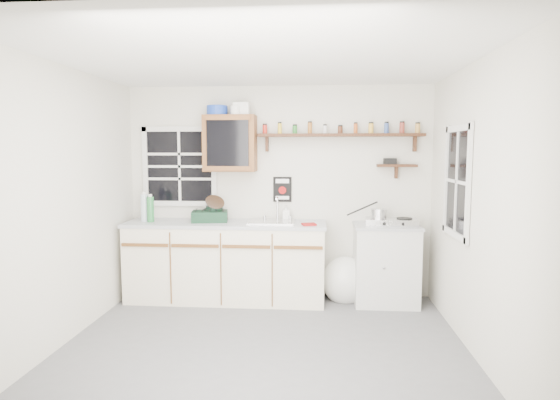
{
  "coord_description": "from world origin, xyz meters",
  "views": [
    {
      "loc": [
        0.47,
        -3.97,
        1.74
      ],
      "look_at": [
        0.1,
        0.55,
        1.26
      ],
      "focal_mm": 30.0,
      "sensor_mm": 36.0,
      "label": 1
    }
  ],
  "objects": [
    {
      "name": "sink",
      "position": [
        -0.05,
        1.3,
        0.93
      ],
      "size": [
        0.52,
        0.44,
        0.29
      ],
      "color": "#BABABE",
      "rests_on": "main_cabinet"
    },
    {
      "name": "saucepan",
      "position": [
        1.15,
        1.31,
        1.04
      ],
      "size": [
        0.44,
        0.2,
        0.19
      ],
      "rotation": [
        0.0,
        0.0,
        -0.05
      ],
      "color": "#BABABE",
      "rests_on": "hotplate"
    },
    {
      "name": "room",
      "position": [
        0.0,
        0.0,
        1.25
      ],
      "size": [
        3.64,
        3.24,
        2.54
      ],
      "color": "#57575A",
      "rests_on": "ground"
    },
    {
      "name": "main_cabinet",
      "position": [
        -0.58,
        1.3,
        0.46
      ],
      "size": [
        2.31,
        0.63,
        0.92
      ],
      "color": "beige",
      "rests_on": "floor"
    },
    {
      "name": "spice_shelf",
      "position": [
        0.74,
        1.51,
        1.93
      ],
      "size": [
        1.91,
        0.18,
        0.35
      ],
      "color": "black",
      "rests_on": "wall_back"
    },
    {
      "name": "right_cabinet",
      "position": [
        1.25,
        1.32,
        0.46
      ],
      "size": [
        0.73,
        0.57,
        0.91
      ],
      "color": "beige",
      "rests_on": "floor"
    },
    {
      "name": "upper_cabinet_clutter",
      "position": [
        -0.58,
        1.44,
        2.21
      ],
      "size": [
        0.5,
        0.24,
        0.14
      ],
      "color": "#1939A2",
      "rests_on": "upper_cabinet"
    },
    {
      "name": "window_back",
      "position": [
        -1.2,
        1.59,
        1.55
      ],
      "size": [
        0.93,
        0.03,
        0.98
      ],
      "color": "black",
      "rests_on": "wall_back"
    },
    {
      "name": "secondary_shelf",
      "position": [
        1.36,
        1.52,
        1.58
      ],
      "size": [
        0.45,
        0.16,
        0.24
      ],
      "color": "black",
      "rests_on": "wall_back"
    },
    {
      "name": "hotplate",
      "position": [
        1.3,
        1.31,
        0.95
      ],
      "size": [
        0.59,
        0.35,
        0.08
      ],
      "rotation": [
        0.0,
        0.0,
        -0.08
      ],
      "color": "#BABABE",
      "rests_on": "right_cabinet"
    },
    {
      "name": "trash_bag",
      "position": [
        0.8,
        1.4,
        0.23
      ],
      "size": [
        0.48,
        0.43,
        0.55
      ],
      "color": "silver",
      "rests_on": "floor"
    },
    {
      "name": "window_right",
      "position": [
        1.79,
        0.55,
        1.45
      ],
      "size": [
        0.03,
        0.78,
        1.08
      ],
      "color": "black",
      "rests_on": "wall_back"
    },
    {
      "name": "dish_rack",
      "position": [
        -0.77,
        1.34,
        1.02
      ],
      "size": [
        0.45,
        0.37,
        0.31
      ],
      "rotation": [
        0.0,
        0.0,
        0.17
      ],
      "color": "black",
      "rests_on": "main_cabinet"
    },
    {
      "name": "soap_bottle",
      "position": [
        0.1,
        1.51,
        1.01
      ],
      "size": [
        0.09,
        0.09,
        0.18
      ],
      "primitive_type": "imported",
      "rotation": [
        0.0,
        0.0,
        0.08
      ],
      "color": "silver",
      "rests_on": "main_cabinet"
    },
    {
      "name": "upper_cabinet",
      "position": [
        -0.55,
        1.44,
        1.82
      ],
      "size": [
        0.6,
        0.32,
        0.65
      ],
      "color": "brown",
      "rests_on": "wall_back"
    },
    {
      "name": "rag",
      "position": [
        0.38,
        1.15,
        0.93
      ],
      "size": [
        0.18,
        0.16,
        0.02
      ],
      "primitive_type": "cube",
      "rotation": [
        0.0,
        0.0,
        0.29
      ],
      "color": "maroon",
      "rests_on": "main_cabinet"
    },
    {
      "name": "warning_sign",
      "position": [
        0.05,
        1.59,
        1.28
      ],
      "size": [
        0.22,
        0.02,
        0.3
      ],
      "color": "black",
      "rests_on": "wall_back"
    },
    {
      "name": "water_bottles",
      "position": [
        -1.5,
        1.26,
        1.08
      ],
      "size": [
        0.17,
        0.11,
        0.35
      ],
      "color": "#B0C3CF",
      "rests_on": "main_cabinet"
    }
  ]
}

